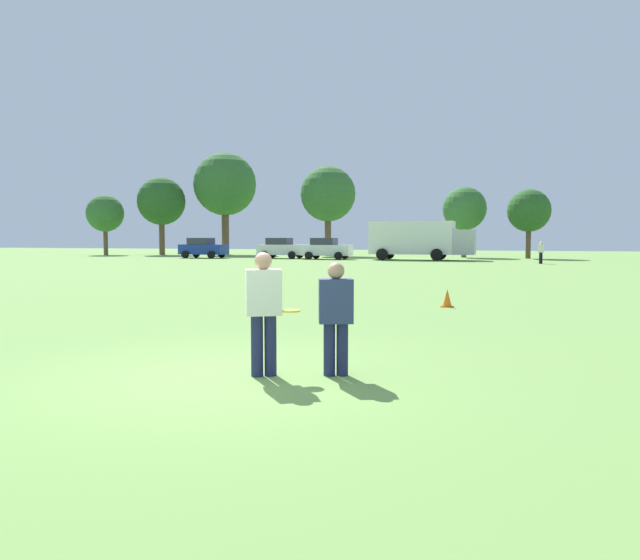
{
  "coord_description": "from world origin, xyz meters",
  "views": [
    {
      "loc": [
        3.49,
        -7.27,
        1.85
      ],
      "look_at": [
        0.5,
        2.62,
        1.14
      ],
      "focal_mm": 34.49,
      "sensor_mm": 36.0,
      "label": 1
    }
  ],
  "objects_px": {
    "player_thrower": "(264,307)",
    "player_defender": "(336,313)",
    "parked_car_center": "(326,248)",
    "box_truck": "(420,239)",
    "traffic_cone": "(447,298)",
    "parked_car_near_left": "(203,248)",
    "frisbee": "(290,311)",
    "bystander_sideline_watcher": "(541,251)",
    "parked_car_mid_left": "(281,248)"
  },
  "relations": [
    {
      "from": "player_thrower",
      "to": "player_defender",
      "type": "distance_m",
      "value": 0.97
    },
    {
      "from": "parked_car_center",
      "to": "box_truck",
      "type": "height_order",
      "value": "box_truck"
    },
    {
      "from": "player_thrower",
      "to": "player_defender",
      "type": "relative_size",
      "value": 1.09
    },
    {
      "from": "traffic_cone",
      "to": "parked_car_near_left",
      "type": "bearing_deg",
      "value": 126.49
    },
    {
      "from": "traffic_cone",
      "to": "parked_car_near_left",
      "type": "height_order",
      "value": "parked_car_near_left"
    },
    {
      "from": "traffic_cone",
      "to": "player_thrower",
      "type": "bearing_deg",
      "value": -100.04
    },
    {
      "from": "frisbee",
      "to": "box_truck",
      "type": "bearing_deg",
      "value": 95.39
    },
    {
      "from": "parked_car_near_left",
      "to": "box_truck",
      "type": "xyz_separation_m",
      "value": [
        19.4,
        0.77,
        0.83
      ]
    },
    {
      "from": "player_thrower",
      "to": "bystander_sideline_watcher",
      "type": "xyz_separation_m",
      "value": [
        5.46,
        38.47,
        -0.05
      ]
    },
    {
      "from": "player_thrower",
      "to": "traffic_cone",
      "type": "distance_m",
      "value": 9.23
    },
    {
      "from": "parked_car_mid_left",
      "to": "player_thrower",
      "type": "bearing_deg",
      "value": -69.87
    },
    {
      "from": "player_defender",
      "to": "traffic_cone",
      "type": "relative_size",
      "value": 3.18
    },
    {
      "from": "player_thrower",
      "to": "parked_car_center",
      "type": "relative_size",
      "value": 0.39
    },
    {
      "from": "parked_car_mid_left",
      "to": "bystander_sideline_watcher",
      "type": "xyz_separation_m",
      "value": [
        21.45,
        -5.14,
        -0.03
      ]
    },
    {
      "from": "frisbee",
      "to": "traffic_cone",
      "type": "height_order",
      "value": "frisbee"
    },
    {
      "from": "parked_car_center",
      "to": "bystander_sideline_watcher",
      "type": "relative_size",
      "value": 2.69
    },
    {
      "from": "parked_car_mid_left",
      "to": "parked_car_center",
      "type": "xyz_separation_m",
      "value": [
        4.41,
        -0.9,
        0.0
      ]
    },
    {
      "from": "traffic_cone",
      "to": "parked_car_center",
      "type": "distance_m",
      "value": 36.15
    },
    {
      "from": "parked_car_center",
      "to": "box_truck",
      "type": "bearing_deg",
      "value": 4.1
    },
    {
      "from": "parked_car_mid_left",
      "to": "box_truck",
      "type": "xyz_separation_m",
      "value": [
        12.25,
        -0.34,
        0.83
      ]
    },
    {
      "from": "player_thrower",
      "to": "player_defender",
      "type": "xyz_separation_m",
      "value": [
        0.92,
        0.3,
        -0.08
      ]
    },
    {
      "from": "traffic_cone",
      "to": "bystander_sideline_watcher",
      "type": "xyz_separation_m",
      "value": [
        3.86,
        29.41,
        0.66
      ]
    },
    {
      "from": "parked_car_mid_left",
      "to": "box_truck",
      "type": "height_order",
      "value": "box_truck"
    },
    {
      "from": "parked_car_center",
      "to": "parked_car_near_left",
      "type": "bearing_deg",
      "value": -178.96
    },
    {
      "from": "parked_car_mid_left",
      "to": "box_truck",
      "type": "bearing_deg",
      "value": -1.58
    },
    {
      "from": "player_thrower",
      "to": "parked_car_near_left",
      "type": "distance_m",
      "value": 48.39
    },
    {
      "from": "parked_car_near_left",
      "to": "box_truck",
      "type": "relative_size",
      "value": 0.5
    },
    {
      "from": "frisbee",
      "to": "bystander_sideline_watcher",
      "type": "xyz_separation_m",
      "value": [
        5.13,
        38.36,
        0.01
      ]
    },
    {
      "from": "box_truck",
      "to": "parked_car_center",
      "type": "bearing_deg",
      "value": -175.9
    },
    {
      "from": "player_defender",
      "to": "bystander_sideline_watcher",
      "type": "bearing_deg",
      "value": 83.21
    },
    {
      "from": "parked_car_mid_left",
      "to": "parked_car_center",
      "type": "bearing_deg",
      "value": -11.53
    },
    {
      "from": "parked_car_near_left",
      "to": "parked_car_center",
      "type": "xyz_separation_m",
      "value": [
        11.55,
        0.21,
        0.0
      ]
    },
    {
      "from": "player_thrower",
      "to": "player_defender",
      "type": "bearing_deg",
      "value": 18.06
    },
    {
      "from": "frisbee",
      "to": "parked_car_mid_left",
      "type": "distance_m",
      "value": 46.46
    },
    {
      "from": "player_thrower",
      "to": "parked_car_near_left",
      "type": "bearing_deg",
      "value": 118.55
    },
    {
      "from": "box_truck",
      "to": "parked_car_near_left",
      "type": "bearing_deg",
      "value": -177.72
    },
    {
      "from": "traffic_cone",
      "to": "parked_car_near_left",
      "type": "relative_size",
      "value": 0.11
    },
    {
      "from": "frisbee",
      "to": "traffic_cone",
      "type": "bearing_deg",
      "value": 81.93
    },
    {
      "from": "parked_car_mid_left",
      "to": "parked_car_center",
      "type": "distance_m",
      "value": 4.5
    },
    {
      "from": "player_defender",
      "to": "parked_car_mid_left",
      "type": "height_order",
      "value": "parked_car_mid_left"
    },
    {
      "from": "player_defender",
      "to": "box_truck",
      "type": "relative_size",
      "value": 0.18
    },
    {
      "from": "player_defender",
      "to": "bystander_sideline_watcher",
      "type": "xyz_separation_m",
      "value": [
        4.55,
        38.17,
        0.04
      ]
    },
    {
      "from": "player_defender",
      "to": "parked_car_mid_left",
      "type": "bearing_deg",
      "value": 111.32
    },
    {
      "from": "parked_car_near_left",
      "to": "box_truck",
      "type": "bearing_deg",
      "value": 2.28
    },
    {
      "from": "frisbee",
      "to": "bystander_sideline_watcher",
      "type": "height_order",
      "value": "bystander_sideline_watcher"
    },
    {
      "from": "parked_car_center",
      "to": "bystander_sideline_watcher",
      "type": "distance_m",
      "value": 17.56
    },
    {
      "from": "parked_car_near_left",
      "to": "bystander_sideline_watcher",
      "type": "xyz_separation_m",
      "value": [
        28.6,
        -4.03,
        -0.03
      ]
    },
    {
      "from": "frisbee",
      "to": "bystander_sideline_watcher",
      "type": "distance_m",
      "value": 38.7
    },
    {
      "from": "box_truck",
      "to": "frisbee",
      "type": "bearing_deg",
      "value": -84.61
    },
    {
      "from": "box_truck",
      "to": "bystander_sideline_watcher",
      "type": "relative_size",
      "value": 5.42
    }
  ]
}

